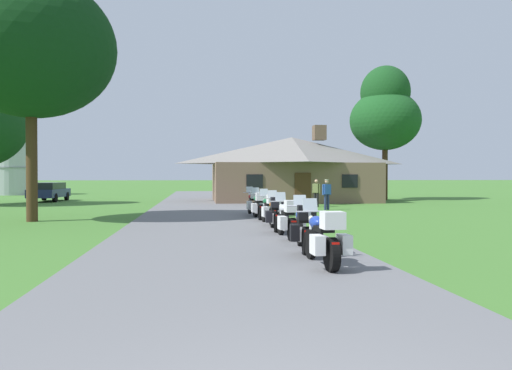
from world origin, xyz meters
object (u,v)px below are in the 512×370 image
Objects in this scene: bystander_blue_shirt_beside_signpost at (327,193)px; tree_right_of_lodge at (385,112)px; motorcycle_orange_fourth_in_row at (275,214)px; parked_navy_suv_far_left at (49,191)px; motorcycle_green_sixth_in_row at (259,206)px; motorcycle_blue_second_in_row at (304,228)px; motorcycle_green_fifth_in_row at (270,209)px; motorcycle_red_farthest_in_row at (253,203)px; motorcycle_blue_nearest_to_camera at (324,239)px; metal_silo_distant at (12,162)px; bystander_olive_shirt_near_lodge at (316,192)px; motorcycle_silver_third_in_row at (288,220)px; tree_left_near at (31,27)px.

bystander_blue_shirt_beside_signpost is 14.73m from tree_right_of_lodge.
parked_navy_suv_far_left is (-13.52, 22.09, 0.17)m from motorcycle_orange_fourth_in_row.
motorcycle_green_sixth_in_row is (0.02, 4.42, 0.00)m from motorcycle_orange_fourth_in_row.
motorcycle_green_sixth_in_row is at bearing 95.95° from motorcycle_blue_second_in_row.
motorcycle_green_fifth_in_row is 4.19m from motorcycle_red_farthest_in_row.
motorcycle_red_farthest_in_row is at bearing -129.25° from tree_right_of_lodge.
motorcycle_blue_nearest_to_camera and motorcycle_blue_second_in_row have the same top height.
metal_silo_distant reaches higher than motorcycle_red_farthest_in_row.
motorcycle_green_fifth_in_row is at bearing 113.39° from bystander_olive_shirt_near_lodge.
tree_right_of_lodge is at bearing -86.89° from bystander_olive_shirt_near_lodge.
motorcycle_silver_third_in_row is at bearing -117.58° from tree_right_of_lodge.
bystander_blue_shirt_beside_signpost is at bearing 79.13° from motorcycle_blue_second_in_row.
motorcycle_blue_second_in_row is 1.00× the size of motorcycle_green_fifth_in_row.
motorcycle_red_farthest_in_row is at bearing -154.26° from bystander_blue_shirt_beside_signpost.
metal_silo_distant is at bearing 118.86° from bystander_blue_shirt_beside_signpost.
metal_silo_distant is (-21.24, 40.88, 2.69)m from motorcycle_blue_second_in_row.
motorcycle_blue_second_in_row is 8.86m from motorcycle_green_sixth_in_row.
motorcycle_silver_third_in_row is 0.45× the size of parked_navy_suv_far_left.
motorcycle_orange_fourth_in_row is at bearing -59.72° from metal_silo_distant.
bystander_blue_shirt_beside_signpost is (-0.08, -2.69, 0.02)m from bystander_olive_shirt_near_lodge.
bystander_blue_shirt_beside_signpost is 36.74m from metal_silo_distant.
motorcycle_green_sixth_in_row is (-0.01, 6.50, 0.00)m from motorcycle_silver_third_in_row.
motorcycle_blue_nearest_to_camera is 6.42m from motorcycle_orange_fourth_in_row.
parked_navy_suv_far_left is (-13.54, 15.70, 0.17)m from motorcycle_red_farthest_in_row.
bystander_olive_shirt_near_lodge reaches higher than motorcycle_blue_nearest_to_camera.
motorcycle_silver_third_in_row is at bearing -59.26° from parked_navy_suv_far_left.
parked_navy_suv_far_left is (-18.08, 11.66, -0.17)m from bystander_blue_shirt_beside_signpost.
bystander_olive_shirt_near_lodge reaches higher than motorcycle_green_sixth_in_row.
bystander_blue_shirt_beside_signpost is at bearing 67.53° from motorcycle_silver_third_in_row.
motorcycle_orange_fourth_in_row is 1.25× the size of bystander_olive_shirt_near_lodge.
tree_left_near is 27.05m from tree_right_of_lodge.
motorcycle_blue_second_in_row is 2.36m from motorcycle_silver_third_in_row.
bystander_blue_shirt_beside_signpost is at bearing 21.22° from tree_left_near.
tree_left_near is (-9.25, -1.31, 7.30)m from motorcycle_red_farthest_in_row.
motorcycle_silver_third_in_row is at bearing -86.30° from motorcycle_orange_fourth_in_row.
motorcycle_orange_fourth_in_row is 4.42m from motorcycle_green_sixth_in_row.
motorcycle_green_sixth_in_row is 0.45× the size of parked_navy_suv_far_left.
motorcycle_blue_nearest_to_camera is 31.52m from parked_navy_suv_far_left.
motorcycle_blue_nearest_to_camera is 1.00× the size of motorcycle_red_farthest_in_row.
metal_silo_distant is (-12.05, 31.37, -4.61)m from tree_left_near.
bystander_olive_shirt_near_lodge is at bearing 63.20° from motorcycle_green_fifth_in_row.
bystander_blue_shirt_beside_signpost is (4.56, 10.43, 0.34)m from motorcycle_orange_fourth_in_row.
bystander_olive_shirt_near_lodge is at bearing 81.39° from motorcycle_blue_second_in_row.
bystander_blue_shirt_beside_signpost is at bearing 69.38° from motorcycle_orange_fourth_in_row.
motorcycle_green_sixth_in_row is 1.24× the size of bystander_blue_shirt_beside_signpost.
motorcycle_blue_second_in_row is at bearing -94.06° from motorcycle_silver_third_in_row.
motorcycle_green_sixth_in_row is at bearing 88.64° from motorcycle_green_fifth_in_row.
motorcycle_orange_fourth_in_row is (0.04, 4.44, 0.00)m from motorcycle_blue_second_in_row.
parked_navy_suv_far_left reaches higher than motorcycle_green_sixth_in_row.
motorcycle_green_fifth_in_row is 1.24× the size of bystander_blue_shirt_beside_signpost.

